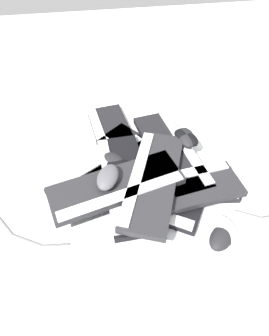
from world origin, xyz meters
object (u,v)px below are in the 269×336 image
(mouse_1, at_px, (119,167))
(mouse_3, at_px, (222,237))
(mouse_0, at_px, (226,229))
(mouse_6, at_px, (108,177))
(keyboard_7, at_px, (177,191))
(keyboard_2, at_px, (174,185))
(keyboard_8, at_px, (153,179))
(keyboard_9, at_px, (116,186))
(keyboard_5, at_px, (125,182))
(keyboard_3, at_px, (149,158))
(keyboard_0, at_px, (107,172))
(keyboard_6, at_px, (171,150))
(mouse_5, at_px, (186,138))
(mouse_2, at_px, (114,161))
(keyboard_1, at_px, (137,196))
(keyboard_4, at_px, (115,140))
(mouse_4, at_px, (186,138))

(mouse_1, bearing_deg, mouse_3, 142.72)
(mouse_0, bearing_deg, mouse_6, 51.94)
(keyboard_7, bearing_deg, keyboard_2, -95.70)
(keyboard_8, relative_size, keyboard_9, 1.00)
(mouse_6, bearing_deg, keyboard_5, -43.11)
(keyboard_3, height_order, mouse_6, mouse_6)
(keyboard_2, bearing_deg, keyboard_7, 84.30)
(keyboard_0, relative_size, mouse_0, 4.11)
(keyboard_6, bearing_deg, mouse_5, -161.20)
(keyboard_9, distance_m, mouse_5, 0.34)
(mouse_1, xyz_separation_m, mouse_2, (0.01, -0.03, 0.00))
(keyboard_6, height_order, mouse_3, keyboard_6)
(keyboard_1, height_order, keyboard_2, same)
(keyboard_0, distance_m, keyboard_4, 0.18)
(mouse_2, distance_m, mouse_3, 0.45)
(keyboard_2, distance_m, keyboard_8, 0.10)
(keyboard_0, xyz_separation_m, mouse_1, (-0.05, 0.01, 0.04))
(keyboard_0, xyz_separation_m, mouse_5, (-0.31, -0.07, 0.07))
(mouse_0, distance_m, mouse_5, 0.38)
(keyboard_7, relative_size, keyboard_9, 0.98)
(keyboard_4, xyz_separation_m, mouse_5, (-0.26, 0.11, 0.07))
(keyboard_3, height_order, mouse_0, mouse_0)
(keyboard_8, xyz_separation_m, mouse_5, (-0.17, -0.18, 0.01))
(keyboard_4, relative_size, keyboard_9, 0.99)
(keyboard_3, bearing_deg, mouse_2, 11.95)
(keyboard_1, distance_m, keyboard_8, 0.08)
(mouse_2, bearing_deg, mouse_3, 3.50)
(mouse_3, bearing_deg, keyboard_8, 85.63)
(keyboard_7, xyz_separation_m, keyboard_9, (0.20, -0.03, 0.03))
(keyboard_3, xyz_separation_m, mouse_6, (0.17, 0.15, 0.10))
(keyboard_9, xyz_separation_m, mouse_1, (-0.02, -0.11, -0.02))
(keyboard_6, relative_size, mouse_2, 4.17)
(keyboard_2, bearing_deg, keyboard_1, 11.02)
(mouse_1, bearing_deg, mouse_2, -52.30)
(keyboard_2, xyz_separation_m, mouse_4, (-0.08, -0.17, 0.07))
(keyboard_2, height_order, keyboard_6, keyboard_6)
(keyboard_7, xyz_separation_m, mouse_0, (-0.12, 0.15, -0.02))
(mouse_6, bearing_deg, mouse_0, -97.65)
(keyboard_7, relative_size, keyboard_8, 0.98)
(keyboard_6, distance_m, mouse_0, 0.36)
(keyboard_5, relative_size, mouse_0, 4.05)
(keyboard_0, distance_m, keyboard_7, 0.27)
(keyboard_9, bearing_deg, mouse_5, -147.00)
(keyboard_9, height_order, mouse_4, mouse_4)
(mouse_5, relative_size, mouse_6, 1.00)
(keyboard_7, relative_size, mouse_0, 4.14)
(keyboard_2, bearing_deg, keyboard_3, -66.77)
(keyboard_6, distance_m, mouse_5, 0.07)
(keyboard_0, bearing_deg, keyboard_4, -105.99)
(keyboard_0, height_order, keyboard_6, keyboard_6)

